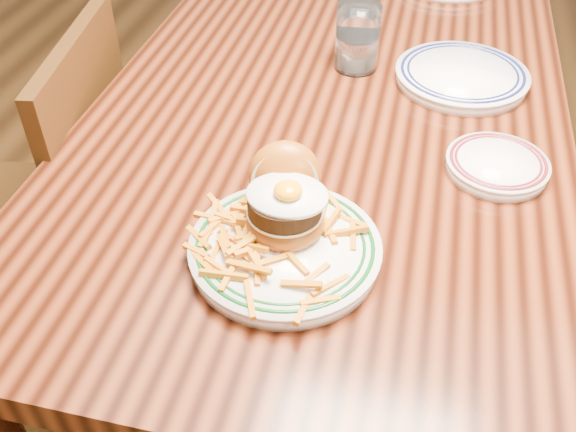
% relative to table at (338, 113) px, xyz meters
% --- Properties ---
extents(floor, '(6.00, 6.00, 0.00)m').
position_rel_table_xyz_m(floor, '(0.00, 0.00, -0.66)').
color(floor, black).
rests_on(floor, ground).
extents(table, '(0.85, 1.60, 0.75)m').
position_rel_table_xyz_m(table, '(0.00, 0.00, 0.00)').
color(table, black).
rests_on(table, floor).
extents(chair_left, '(0.46, 0.46, 0.86)m').
position_rel_table_xyz_m(chair_left, '(-0.57, -0.21, -0.20)').
color(chair_left, '#381E0B').
rests_on(chair_left, floor).
extents(main_plate, '(0.26, 0.28, 0.13)m').
position_rel_table_xyz_m(main_plate, '(0.01, -0.50, 0.12)').
color(main_plate, white).
rests_on(main_plate, table).
extents(side_plate, '(0.16, 0.16, 0.02)m').
position_rel_table_xyz_m(side_plate, '(0.29, -0.25, 0.10)').
color(side_plate, white).
rests_on(side_plate, table).
extents(rear_plate, '(0.25, 0.25, 0.03)m').
position_rel_table_xyz_m(rear_plate, '(0.23, 0.02, 0.10)').
color(rear_plate, white).
rests_on(rear_plate, table).
extents(water_glass, '(0.08, 0.08, 0.13)m').
position_rel_table_xyz_m(water_glass, '(0.02, 0.04, 0.14)').
color(water_glass, white).
rests_on(water_glass, table).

